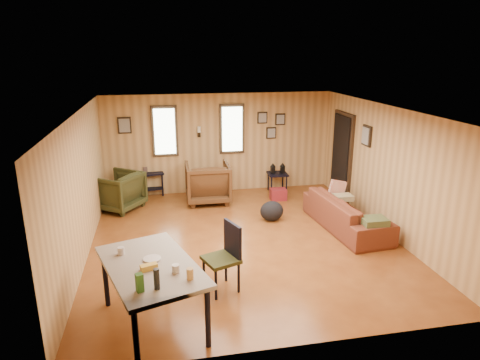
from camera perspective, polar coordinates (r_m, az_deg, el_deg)
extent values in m
cube|color=brown|center=(7.99, 0.55, -8.12)|extent=(5.50, 6.00, 0.02)
cube|color=#997C5B|center=(7.30, 0.61, 9.36)|extent=(5.50, 6.00, 0.02)
cube|color=tan|center=(10.43, -2.74, 4.90)|extent=(5.50, 0.02, 2.40)
cube|color=tan|center=(4.84, 7.83, -9.92)|extent=(5.50, 0.02, 2.40)
cube|color=tan|center=(7.53, -20.48, -0.95)|extent=(0.02, 6.00, 2.40)
cube|color=tan|center=(8.52, 19.08, 1.23)|extent=(0.02, 6.00, 2.40)
cube|color=black|center=(10.22, -10.01, 6.42)|extent=(0.60, 0.05, 1.20)
cube|color=#E0F2D1|center=(10.18, -10.01, 6.38)|extent=(0.48, 0.04, 1.06)
cube|color=black|center=(10.37, -1.09, 6.82)|extent=(0.60, 0.05, 1.20)
cube|color=#E0F2D1|center=(10.33, -1.05, 6.78)|extent=(0.48, 0.04, 1.06)
cube|color=black|center=(10.26, -5.49, 6.07)|extent=(0.07, 0.05, 0.12)
cylinder|color=silver|center=(10.18, -5.48, 6.73)|extent=(0.07, 0.07, 0.14)
cube|color=black|center=(10.23, 13.44, 3.07)|extent=(0.06, 1.00, 2.05)
cube|color=black|center=(10.21, 13.24, 3.06)|extent=(0.04, 0.82, 1.90)
cube|color=black|center=(10.48, 2.99, 8.30)|extent=(0.24, 0.04, 0.28)
cube|color=#9E998C|center=(10.45, 3.03, 8.27)|extent=(0.19, 0.02, 0.22)
cube|color=black|center=(10.60, 5.37, 8.07)|extent=(0.24, 0.04, 0.28)
cube|color=#9E998C|center=(10.58, 5.42, 8.05)|extent=(0.19, 0.02, 0.22)
cube|color=black|center=(10.60, 4.17, 6.29)|extent=(0.24, 0.04, 0.28)
cube|color=#9E998C|center=(10.57, 4.22, 6.26)|extent=(0.19, 0.02, 0.22)
cube|color=black|center=(10.22, -15.15, 7.06)|extent=(0.30, 0.04, 0.38)
cube|color=#9E998C|center=(10.19, -15.16, 7.03)|extent=(0.24, 0.02, 0.31)
cube|color=black|center=(9.12, 16.55, 5.68)|extent=(0.04, 0.34, 0.42)
cube|color=#9E998C|center=(9.11, 16.38, 5.67)|extent=(0.02, 0.27, 0.34)
imported|color=#612C1B|center=(8.60, 14.05, -3.62)|extent=(0.84, 2.24, 0.86)
imported|color=#472B15|center=(9.81, -4.32, -0.09)|extent=(1.00, 0.94, 1.01)
imported|color=#2E3016|center=(9.71, -15.96, -1.20)|extent=(1.19, 1.21, 0.91)
cube|color=black|center=(10.47, -11.83, 0.98)|extent=(0.63, 0.59, 0.04)
cube|color=black|center=(10.58, -11.71, -0.97)|extent=(0.58, 0.53, 0.03)
cylinder|color=black|center=(10.33, -12.82, -0.95)|extent=(0.05, 0.05, 0.55)
cylinder|color=black|center=(10.40, -10.30, -0.68)|extent=(0.05, 0.05, 0.55)
cylinder|color=black|center=(10.72, -13.14, -0.33)|extent=(0.05, 0.05, 0.55)
cylinder|color=black|center=(10.78, -10.70, -0.07)|extent=(0.05, 0.05, 0.55)
cube|color=brown|center=(10.43, -12.52, 1.36)|extent=(0.10, 0.04, 0.13)
cube|color=brown|center=(10.47, -11.31, 1.46)|extent=(0.09, 0.04, 0.12)
cube|color=black|center=(10.51, 5.02, 0.82)|extent=(0.48, 0.48, 0.04)
cylinder|color=black|center=(10.36, 4.23, -0.74)|extent=(0.03, 0.03, 0.47)
cylinder|color=black|center=(10.45, 6.22, -0.64)|extent=(0.03, 0.03, 0.47)
cylinder|color=black|center=(10.71, 3.79, -0.14)|extent=(0.03, 0.03, 0.47)
cylinder|color=black|center=(10.79, 5.72, -0.05)|extent=(0.03, 0.03, 0.47)
cube|color=black|center=(10.45, 4.39, 1.33)|extent=(0.11, 0.11, 0.17)
cone|color=black|center=(10.42, 4.41, 2.02)|extent=(0.14, 0.14, 0.09)
cube|color=black|center=(10.51, 5.68, 1.38)|extent=(0.11, 0.11, 0.17)
cone|color=black|center=(10.48, 5.70, 2.07)|extent=(0.14, 0.14, 0.09)
cube|color=maroon|center=(10.06, 5.12, -1.91)|extent=(0.38, 0.28, 0.26)
ellipsoid|color=black|center=(8.81, 4.25, -4.14)|extent=(0.58, 0.51, 0.42)
cube|color=#454E2C|center=(7.88, 17.45, -5.32)|extent=(0.44, 0.36, 0.14)
cube|color=#B9311B|center=(9.23, 12.84, -1.09)|extent=(0.39, 0.11, 0.39)
cube|color=gray|center=(9.04, 13.58, -2.26)|extent=(0.38, 0.29, 0.11)
cube|color=gray|center=(5.47, -11.81, -11.22)|extent=(1.48, 1.90, 0.06)
cylinder|color=black|center=(5.01, -13.69, -20.01)|extent=(0.08, 0.08, 0.80)
cylinder|color=black|center=(5.23, -4.32, -17.74)|extent=(0.08, 0.08, 0.80)
cylinder|color=black|center=(6.21, -17.48, -12.51)|extent=(0.08, 0.08, 0.80)
cylinder|color=black|center=(6.39, -9.94, -11.05)|extent=(0.08, 0.08, 0.80)
cylinder|color=#AEA7A4|center=(5.21, -8.57, -11.60)|extent=(0.11, 0.11, 0.10)
cylinder|color=#AEA7A4|center=(5.77, -15.58, -9.09)|extent=(0.11, 0.11, 0.10)
cube|color=#26531E|center=(4.89, -13.24, -13.18)|extent=(0.10, 0.10, 0.21)
cylinder|color=black|center=(4.88, -11.05, -12.83)|extent=(0.08, 0.08, 0.25)
cylinder|color=#AF8345|center=(5.05, -6.68, -12.30)|extent=(0.10, 0.10, 0.13)
cylinder|color=#AEA7A4|center=(5.56, -11.64, -10.27)|extent=(0.28, 0.28, 0.02)
cube|color=gold|center=(5.34, -12.06, -11.27)|extent=(0.22, 0.15, 0.07)
cube|color=#2E3016|center=(6.25, -2.57, -10.55)|extent=(0.59, 0.59, 0.05)
cube|color=black|center=(6.21, -0.99, -7.88)|extent=(0.19, 0.43, 0.50)
cylinder|color=black|center=(6.15, -3.23, -13.72)|extent=(0.05, 0.05, 0.48)
cylinder|color=black|center=(6.31, -0.18, -12.85)|extent=(0.05, 0.05, 0.48)
cylinder|color=black|center=(6.44, -4.84, -12.25)|extent=(0.05, 0.05, 0.48)
cylinder|color=black|center=(6.59, -1.89, -11.46)|extent=(0.05, 0.05, 0.48)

